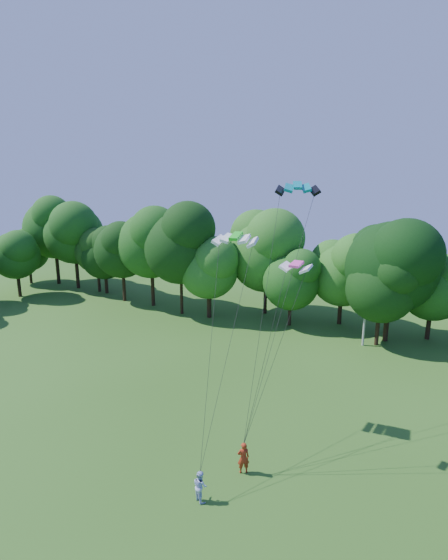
% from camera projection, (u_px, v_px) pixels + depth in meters
% --- Properties ---
extents(utility_pole, '(1.75, 0.37, 8.79)m').
position_uv_depth(utility_pole, '(366.00, 302.00, 42.71)').
color(utility_pole, '#ABACA3').
rests_on(utility_pole, ground).
extents(kite_flyer_left, '(0.84, 0.79, 1.93)m').
position_uv_depth(kite_flyer_left, '(243.00, 458.00, 24.98)').
color(kite_flyer_left, maroon).
rests_on(kite_flyer_left, ground).
extents(kite_flyer_right, '(1.06, 0.99, 1.73)m').
position_uv_depth(kite_flyer_right, '(200.00, 486.00, 22.89)').
color(kite_flyer_right, '#ABBDEE').
rests_on(kite_flyer_right, ground).
extents(kite_teal, '(3.08, 2.14, 0.54)m').
position_uv_depth(kite_teal, '(298.00, 185.00, 28.62)').
color(kite_teal, '#047D8C').
rests_on(kite_teal, ground).
extents(kite_green, '(2.94, 1.52, 0.46)m').
position_uv_depth(kite_green, '(236.00, 236.00, 27.93)').
color(kite_green, '#20DB21').
rests_on(kite_green, ground).
extents(kite_pink, '(1.85, 1.06, 0.29)m').
position_uv_depth(kite_pink, '(296.00, 264.00, 24.23)').
color(kite_pink, '#FC46B7').
rests_on(kite_pink, ground).
extents(tree_back_west, '(6.92, 6.92, 10.07)m').
position_uv_depth(tree_back_west, '(97.00, 249.00, 62.16)').
color(tree_back_west, '#352815').
rests_on(tree_back_west, ground).
extents(tree_back_center, '(9.98, 9.98, 14.52)m').
position_uv_depth(tree_back_center, '(393.00, 254.00, 42.85)').
color(tree_back_center, black).
rests_on(tree_back_center, ground).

